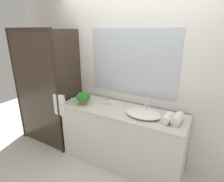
{
  "coord_description": "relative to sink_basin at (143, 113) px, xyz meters",
  "views": [
    {
      "loc": [
        1.04,
        -2.08,
        1.96
      ],
      "look_at": [
        -0.15,
        0.0,
        1.15
      ],
      "focal_mm": 28.9,
      "sensor_mm": 36.0,
      "label": 1
    }
  ],
  "objects": [
    {
      "name": "faucet",
      "position": [
        0.0,
        0.16,
        0.01
      ],
      "size": [
        0.17,
        0.16,
        0.13
      ],
      "color": "silver",
      "rests_on": "vanity_cabinet"
    },
    {
      "name": "rolled_towel_near_edge",
      "position": [
        0.42,
        0.01,
        0.02
      ],
      "size": [
        0.12,
        0.24,
        0.11
      ],
      "primitive_type": "cylinder",
      "rotation": [
        1.57,
        0.0,
        -0.07
      ],
      "color": "white",
      "rests_on": "vanity_cabinet"
    },
    {
      "name": "potted_plant",
      "position": [
        -0.92,
        -0.09,
        0.08
      ],
      "size": [
        0.21,
        0.21,
        0.19
      ],
      "color": "#B77A51",
      "rests_on": "vanity_cabinet"
    },
    {
      "name": "ground_plane",
      "position": [
        -0.34,
        0.03,
        -0.93
      ],
      "size": [
        8.0,
        8.0,
        0.0
      ],
      "primitive_type": "plane",
      "color": "silver"
    },
    {
      "name": "amenity_bottle_conditioner",
      "position": [
        -1.12,
        -0.11,
        0.01
      ],
      "size": [
        0.03,
        0.03,
        0.09
      ],
      "color": "silver",
      "rests_on": "vanity_cabinet"
    },
    {
      "name": "wall_back_with_mirror",
      "position": [
        -0.34,
        0.37,
        0.37
      ],
      "size": [
        4.4,
        0.06,
        2.6
      ],
      "color": "silver",
      "rests_on": "ground_plane"
    },
    {
      "name": "rolled_towel_middle",
      "position": [
        0.31,
        -0.02,
        0.02
      ],
      "size": [
        0.12,
        0.21,
        0.1
      ],
      "primitive_type": "cylinder",
      "rotation": [
        1.57,
        0.0,
        -0.1
      ],
      "color": "white",
      "rests_on": "vanity_cabinet"
    },
    {
      "name": "amenity_bottle_shampoo",
      "position": [
        -0.68,
        0.21,
        0.01
      ],
      "size": [
        0.03,
        0.03,
        0.08
      ],
      "color": "silver",
      "rests_on": "vanity_cabinet"
    },
    {
      "name": "shower_enclosure",
      "position": [
        -1.61,
        -0.16,
        0.09
      ],
      "size": [
        1.2,
        0.59,
        2.0
      ],
      "color": "#2D2319",
      "rests_on": "ground_plane"
    },
    {
      "name": "soap_dish",
      "position": [
        -0.62,
        0.1,
        -0.02
      ],
      "size": [
        0.1,
        0.07,
        0.04
      ],
      "color": "silver",
      "rests_on": "vanity_cabinet"
    },
    {
      "name": "sink_basin",
      "position": [
        0.0,
        0.0,
        0.0
      ],
      "size": [
        0.47,
        0.35,
        0.06
      ],
      "primitive_type": "ellipsoid",
      "color": "white",
      "rests_on": "vanity_cabinet"
    },
    {
      "name": "vanity_cabinet",
      "position": [
        -0.34,
        0.04,
        -0.48
      ],
      "size": [
        1.8,
        0.58,
        0.9
      ],
      "color": "silver",
      "rests_on": "ground_plane"
    }
  ]
}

